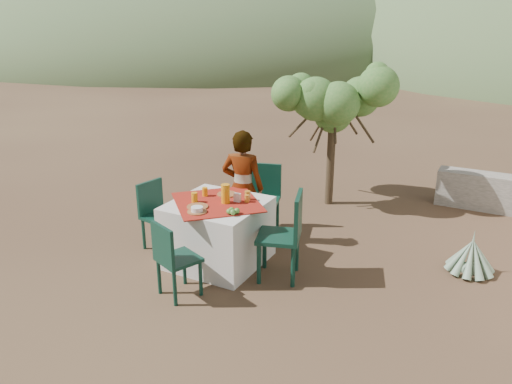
% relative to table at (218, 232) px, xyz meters
% --- Properties ---
extents(ground, '(160.00, 160.00, 0.00)m').
position_rel_table_xyz_m(ground, '(-0.35, -0.03, -0.38)').
color(ground, '#362218').
rests_on(ground, ground).
extents(table, '(1.30, 1.30, 0.76)m').
position_rel_table_xyz_m(table, '(0.00, 0.00, 0.00)').
color(table, white).
rests_on(table, ground).
extents(chair_far, '(0.52, 0.52, 0.91)m').
position_rel_table_xyz_m(chair_far, '(0.04, 1.11, 0.12)').
color(chair_far, '#0B2E22').
rests_on(chair_far, ground).
extents(chair_near, '(0.50, 0.50, 0.83)m').
position_rel_table_xyz_m(chair_near, '(0.02, -0.89, 0.08)').
color(chair_near, '#0B2E22').
rests_on(chair_near, ground).
extents(chair_left, '(0.45, 0.45, 0.85)m').
position_rel_table_xyz_m(chair_left, '(-0.90, -0.00, 0.09)').
color(chair_left, '#0B2E22').
rests_on(chair_left, ground).
extents(chair_right, '(0.58, 0.58, 1.00)m').
position_rel_table_xyz_m(chair_right, '(0.87, 0.02, 0.17)').
color(chair_right, '#0B2E22').
rests_on(chair_right, ground).
extents(person, '(0.60, 0.46, 1.48)m').
position_rel_table_xyz_m(person, '(-0.01, 0.62, 0.36)').
color(person, '#8C6651').
rests_on(person, ground).
extents(shrub_tree, '(1.61, 1.58, 1.89)m').
position_rel_table_xyz_m(shrub_tree, '(0.54, 2.54, 1.12)').
color(shrub_tree, '#403120').
rests_on(shrub_tree, ground).
extents(agave, '(0.54, 0.55, 0.58)m').
position_rel_table_xyz_m(agave, '(2.68, 1.12, -0.18)').
color(agave, gray).
rests_on(agave, ground).
extents(hill_near_left, '(40.00, 40.00, 16.00)m').
position_rel_table_xyz_m(hill_near_left, '(-18.35, 29.97, -0.38)').
color(hill_near_left, '#3D5932').
rests_on(hill_near_left, ground).
extents(hill_far_center, '(60.00, 60.00, 24.00)m').
position_rel_table_xyz_m(hill_far_center, '(-4.35, 51.97, -0.38)').
color(hill_far_center, slate).
rests_on(hill_far_center, ground).
extents(plate_far, '(0.24, 0.24, 0.01)m').
position_rel_table_xyz_m(plate_far, '(-0.02, 0.26, 0.39)').
color(plate_far, brown).
rests_on(plate_far, table).
extents(plate_near, '(0.24, 0.24, 0.01)m').
position_rel_table_xyz_m(plate_near, '(-0.10, -0.25, 0.39)').
color(plate_near, brown).
rests_on(plate_near, table).
extents(glass_far, '(0.07, 0.07, 0.11)m').
position_rel_table_xyz_m(glass_far, '(-0.23, 0.10, 0.43)').
color(glass_far, orange).
rests_on(glass_far, table).
extents(glass_near, '(0.07, 0.07, 0.12)m').
position_rel_table_xyz_m(glass_near, '(-0.22, -0.13, 0.44)').
color(glass_near, orange).
rests_on(glass_near, table).
extents(juice_pitcher, '(0.10, 0.10, 0.22)m').
position_rel_table_xyz_m(juice_pitcher, '(0.11, 0.02, 0.49)').
color(juice_pitcher, orange).
rests_on(juice_pitcher, table).
extents(bowl_plate, '(0.22, 0.22, 0.01)m').
position_rel_table_xyz_m(bowl_plate, '(-0.02, -0.38, 0.39)').
color(bowl_plate, brown).
rests_on(bowl_plate, table).
extents(white_bowl, '(0.13, 0.13, 0.05)m').
position_rel_table_xyz_m(white_bowl, '(-0.02, -0.38, 0.42)').
color(white_bowl, white).
rests_on(white_bowl, bowl_plate).
extents(jar_left, '(0.05, 0.05, 0.09)m').
position_rel_table_xyz_m(jar_left, '(0.31, 0.15, 0.42)').
color(jar_left, '#C57922').
rests_on(jar_left, table).
extents(jar_right, '(0.07, 0.07, 0.11)m').
position_rel_table_xyz_m(jar_right, '(0.28, 0.23, 0.43)').
color(jar_right, '#C57922').
rests_on(jar_right, table).
extents(napkin_holder, '(0.08, 0.05, 0.10)m').
position_rel_table_xyz_m(napkin_holder, '(0.20, 0.11, 0.43)').
color(napkin_holder, white).
rests_on(napkin_holder, table).
extents(fruit_cluster, '(0.13, 0.12, 0.06)m').
position_rel_table_xyz_m(fruit_cluster, '(0.35, -0.24, 0.41)').
color(fruit_cluster, '#4C8430').
rests_on(fruit_cluster, table).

